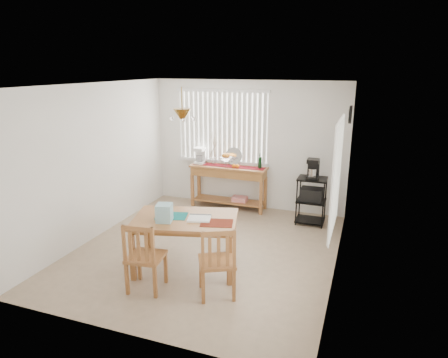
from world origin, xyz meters
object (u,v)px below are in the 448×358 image
at_px(sideboard, 229,177).
at_px(chair_left, 145,257).
at_px(cart_items, 313,169).
at_px(dining_table, 185,224).
at_px(chair_right, 217,262).
at_px(wire_cart, 311,196).

bearing_deg(sideboard, chair_left, -89.54).
height_order(cart_items, dining_table, cart_items).
distance_m(chair_left, chair_right, 0.95).
xyz_separation_m(wire_cart, chair_right, (-0.76, -2.90, -0.06)).
height_order(sideboard, chair_right, chair_right).
distance_m(cart_items, dining_table, 2.80).
distance_m(cart_items, chair_left, 3.58).
xyz_separation_m(dining_table, chair_right, (0.69, -0.55, -0.21)).
relative_size(sideboard, chair_left, 1.63).
xyz_separation_m(dining_table, chair_left, (-0.24, -0.74, -0.22)).
height_order(sideboard, cart_items, cart_items).
xyz_separation_m(cart_items, chair_right, (-0.76, -2.91, -0.58)).
bearing_deg(chair_left, cart_items, 61.34).
height_order(wire_cart, dining_table, wire_cart).
xyz_separation_m(sideboard, cart_items, (1.72, -0.29, 0.39)).
bearing_deg(wire_cart, sideboard, 170.20).
relative_size(wire_cart, chair_right, 0.91).
height_order(cart_items, chair_right, cart_items).
height_order(sideboard, dining_table, sideboard).
bearing_deg(chair_left, wire_cart, 61.26).
height_order(cart_items, chair_left, cart_items).
relative_size(chair_left, chair_right, 1.00).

